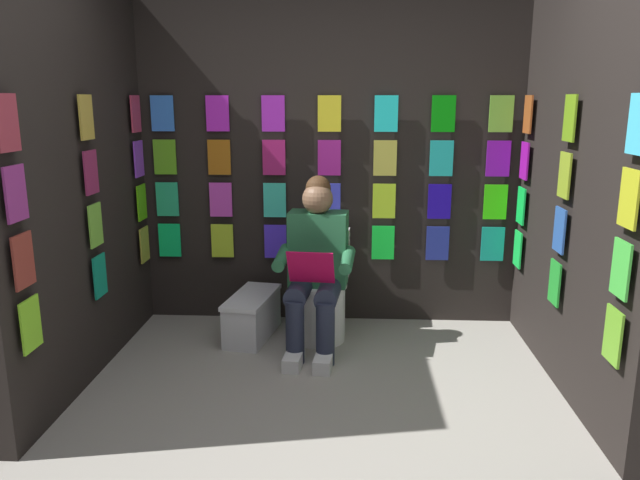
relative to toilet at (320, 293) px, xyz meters
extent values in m
plane|color=#9E998E|center=(-0.05, 1.67, -0.33)|extent=(30.00, 30.00, 0.00)
cube|color=black|center=(-0.05, -0.41, 0.90)|extent=(2.94, 0.10, 2.45)
cube|color=#0EDE6C|center=(1.19, -0.32, 0.30)|extent=(0.17, 0.01, 0.26)
cube|color=#BEE329|center=(0.77, -0.32, 0.30)|extent=(0.17, 0.01, 0.26)
cube|color=#482CF1|center=(0.36, -0.32, 0.30)|extent=(0.17, 0.01, 0.26)
cube|color=#3442B1|center=(-0.05, -0.32, 0.30)|extent=(0.17, 0.01, 0.26)
cube|color=#13E536|center=(-0.46, -0.32, 0.30)|extent=(0.17, 0.01, 0.26)
cube|color=navy|center=(-0.88, -0.32, 0.30)|extent=(0.17, 0.01, 0.26)
cube|color=#14A092|center=(-1.29, -0.32, 0.30)|extent=(0.17, 0.01, 0.26)
cube|color=#24B47A|center=(1.19, -0.32, 0.62)|extent=(0.17, 0.01, 0.26)
cube|color=#D540C8|center=(0.77, -0.32, 0.62)|extent=(0.17, 0.01, 0.26)
cube|color=#35D9BE|center=(0.36, -0.32, 0.62)|extent=(0.17, 0.01, 0.26)
cube|color=#393ED1|center=(-0.05, -0.32, 0.62)|extent=(0.17, 0.01, 0.26)
cube|color=#B2DD24|center=(-0.46, -0.32, 0.62)|extent=(0.17, 0.01, 0.26)
cube|color=#1B0AA0|center=(-0.88, -0.32, 0.62)|extent=(0.17, 0.01, 0.26)
cube|color=#36E00E|center=(-1.29, -0.32, 0.62)|extent=(0.17, 0.01, 0.26)
cube|color=#59A91C|center=(1.19, -0.32, 0.94)|extent=(0.17, 0.01, 0.26)
cube|color=#AE6013|center=(0.77, -0.32, 0.94)|extent=(0.17, 0.01, 0.26)
cube|color=#AA1B68|center=(0.36, -0.32, 0.94)|extent=(0.17, 0.01, 0.26)
cube|color=#991C82|center=(-0.05, -0.32, 0.94)|extent=(0.17, 0.01, 0.26)
cube|color=gold|center=(-0.46, -0.32, 0.94)|extent=(0.17, 0.01, 0.26)
cube|color=#1CAFAB|center=(-0.88, -0.32, 0.94)|extent=(0.17, 0.01, 0.26)
cube|color=purple|center=(-1.29, -0.32, 0.94)|extent=(0.17, 0.01, 0.26)
cube|color=#3378E7|center=(1.19, -0.32, 1.27)|extent=(0.17, 0.01, 0.26)
cube|color=#C725DB|center=(0.77, -0.32, 1.27)|extent=(0.17, 0.01, 0.26)
cube|color=purple|center=(0.36, -0.32, 1.27)|extent=(0.17, 0.01, 0.26)
cube|color=yellow|center=(-0.05, -0.32, 1.27)|extent=(0.17, 0.01, 0.26)
cube|color=#1FE7E4|center=(-0.46, -0.32, 1.27)|extent=(0.17, 0.01, 0.26)
cube|color=#09950B|center=(-0.88, -0.32, 1.27)|extent=(0.17, 0.01, 0.26)
cube|color=#73BD39|center=(-1.29, -0.32, 1.27)|extent=(0.17, 0.01, 0.26)
cube|color=black|center=(-1.52, 0.65, 0.90)|extent=(0.10, 2.03, 2.45)
cube|color=#1BDE4B|center=(-1.44, -0.17, 0.30)|extent=(0.01, 0.17, 0.26)
cube|color=green|center=(-1.44, 0.65, 0.30)|extent=(0.01, 0.17, 0.26)
cube|color=#68B02A|center=(-1.44, 1.48, 0.30)|extent=(0.01, 0.17, 0.26)
cube|color=#12D74A|center=(-1.44, -0.17, 0.62)|extent=(0.01, 0.17, 0.26)
cube|color=#2C5AAE|center=(-1.44, 0.65, 0.62)|extent=(0.01, 0.17, 0.26)
cube|color=green|center=(-1.44, 1.48, 0.62)|extent=(0.01, 0.17, 0.26)
cube|color=purple|center=(-1.44, -0.17, 0.94)|extent=(0.01, 0.17, 0.26)
cube|color=#8DAB26|center=(-1.44, 0.65, 0.94)|extent=(0.01, 0.17, 0.26)
cube|color=gold|center=(-1.44, 1.48, 0.94)|extent=(0.01, 0.17, 0.26)
cube|color=#A44C20|center=(-1.44, -0.17, 1.27)|extent=(0.01, 0.17, 0.26)
cube|color=#6B9D1A|center=(-1.44, 0.65, 1.27)|extent=(0.01, 0.17, 0.26)
cube|color=#44C9ED|center=(-1.44, 1.48, 1.27)|extent=(0.01, 0.17, 0.26)
cube|color=black|center=(1.42, 0.65, 0.90)|extent=(0.10, 2.03, 2.45)
cube|color=#87DE28|center=(1.33, 1.48, 0.30)|extent=(0.01, 0.17, 0.26)
cube|color=#13A07A|center=(1.33, 0.65, 0.30)|extent=(0.01, 0.17, 0.26)
cube|color=#AEB037|center=(1.33, -0.17, 0.30)|extent=(0.01, 0.17, 0.26)
cube|color=maroon|center=(1.33, 1.48, 0.62)|extent=(0.01, 0.17, 0.26)
cube|color=#7BCA3D|center=(1.33, 0.65, 0.62)|extent=(0.01, 0.17, 0.26)
cube|color=#57BF0F|center=(1.33, -0.17, 0.62)|extent=(0.01, 0.17, 0.26)
cube|color=#922F80|center=(1.33, 1.48, 0.94)|extent=(0.01, 0.17, 0.26)
cube|color=#8F2654|center=(1.33, 0.65, 0.94)|extent=(0.01, 0.17, 0.26)
cube|color=#8D3BE1|center=(1.33, -0.17, 0.94)|extent=(0.01, 0.17, 0.26)
cube|color=#9B3241|center=(1.33, 1.48, 1.27)|extent=(0.01, 0.17, 0.26)
cube|color=gold|center=(1.33, 0.65, 1.27)|extent=(0.01, 0.17, 0.26)
cube|color=#BE3455|center=(1.33, -0.17, 1.27)|extent=(0.01, 0.17, 0.26)
cylinder|color=white|center=(0.01, 0.08, -0.13)|extent=(0.38, 0.38, 0.40)
cylinder|color=white|center=(0.01, 0.08, 0.09)|extent=(0.41, 0.41, 0.02)
cube|color=white|center=(-0.02, -0.18, 0.25)|extent=(0.39, 0.21, 0.36)
cylinder|color=white|center=(-0.01, -0.09, 0.25)|extent=(0.39, 0.10, 0.39)
cube|color=#286B42|center=(0.01, 0.11, 0.36)|extent=(0.42, 0.25, 0.52)
sphere|color=brown|center=(0.01, 0.14, 0.71)|extent=(0.21, 0.21, 0.21)
sphere|color=#472D19|center=(0.01, 0.11, 0.78)|extent=(0.17, 0.17, 0.17)
cylinder|color=#23283D|center=(-0.08, 0.31, 0.11)|extent=(0.18, 0.41, 0.15)
cylinder|color=#23283D|center=(0.12, 0.30, 0.11)|extent=(0.18, 0.41, 0.15)
cylinder|color=#23283D|center=(-0.06, 0.49, -0.11)|extent=(0.12, 0.12, 0.42)
cylinder|color=#23283D|center=(0.14, 0.48, -0.11)|extent=(0.12, 0.12, 0.42)
cube|color=white|center=(-0.05, 0.55, -0.28)|extent=(0.13, 0.27, 0.09)
cube|color=white|center=(0.14, 0.54, -0.28)|extent=(0.13, 0.27, 0.09)
cylinder|color=#286B42|center=(-0.20, 0.31, 0.33)|extent=(0.11, 0.32, 0.13)
cylinder|color=#286B42|center=(0.24, 0.27, 0.33)|extent=(0.11, 0.32, 0.13)
cube|color=#CC0D48|center=(0.04, 0.45, 0.32)|extent=(0.31, 0.15, 0.23)
cube|color=silver|center=(0.49, 0.05, -0.18)|extent=(0.35, 0.63, 0.29)
cube|color=white|center=(0.49, 0.05, -0.02)|extent=(0.37, 0.65, 0.03)
camera|label=1|loc=(-0.22, 4.17, 1.37)|focal=33.91mm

